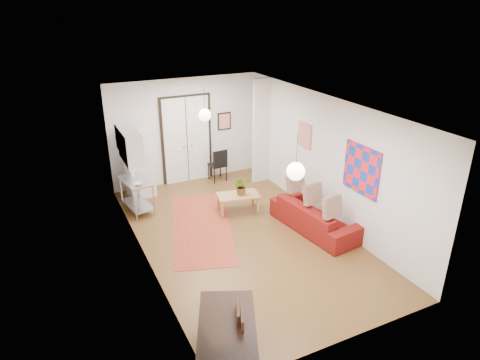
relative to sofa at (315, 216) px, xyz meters
name	(u,v)px	position (x,y,z in m)	size (l,w,h in m)	color
floor	(241,235)	(-1.60, 0.46, -0.32)	(7.00, 7.00, 0.00)	brown
ceiling	(241,106)	(-1.60, 0.46, 2.58)	(4.20, 7.00, 0.02)	silver
wall_back	(186,131)	(-1.60, 3.96, 1.13)	(4.20, 0.02, 2.90)	silver
wall_front	(351,261)	(-1.60, -3.04, 1.13)	(4.20, 0.02, 2.90)	silver
wall_left	(141,193)	(-3.70, 0.46, 1.13)	(0.02, 7.00, 2.90)	silver
wall_right	(325,159)	(0.50, 0.46, 1.13)	(0.02, 7.00, 2.90)	silver
double_doors	(187,140)	(-1.60, 3.92, 0.88)	(1.44, 0.06, 2.50)	white
stub_partition	(261,132)	(0.25, 3.01, 1.13)	(0.50, 0.10, 2.90)	silver
wall_cabinet	(130,146)	(-3.52, 1.96, 1.58)	(0.35, 1.00, 0.70)	white
painting_popart	(362,170)	(0.47, -0.79, 1.33)	(0.05, 1.00, 1.00)	red
painting_abstract	(305,135)	(0.47, 1.26, 1.48)	(0.05, 0.50, 0.60)	beige
poster_back	(224,121)	(-0.45, 3.93, 1.28)	(0.40, 0.03, 0.50)	red
print_left	(118,138)	(-3.67, 2.46, 1.63)	(0.03, 0.44, 0.54)	brown
pendant_back	(205,115)	(-1.60, 2.46, 1.93)	(0.30, 0.30, 0.80)	silver
pendant_front	(296,171)	(-1.60, -1.54, 1.93)	(0.30, 0.30, 0.80)	silver
kilim_rug	(201,226)	(-2.25, 1.22, -0.32)	(1.28, 3.41, 0.01)	#B7492D
sofa	(315,216)	(0.00, 0.00, 0.00)	(2.22, 0.87, 0.65)	maroon
coffee_table	(238,197)	(-1.16, 1.56, 0.06)	(1.08, 0.74, 0.44)	tan
potted_plant	(242,186)	(-1.06, 1.56, 0.33)	(0.39, 0.34, 0.43)	#326F32
kitchen_counter	(137,192)	(-3.35, 2.67, 0.18)	(0.67, 1.12, 0.81)	#A8ABAC
bowl	(138,184)	(-3.35, 2.37, 0.51)	(0.19, 0.19, 0.05)	beige
soap_bottle	(133,173)	(-3.35, 2.92, 0.57)	(0.08, 0.08, 0.17)	teal
fridge	(138,162)	(-3.06, 3.55, 0.59)	(0.65, 0.65, 1.83)	silver
dining_table	(227,327)	(-3.35, -2.69, 0.35)	(1.26, 1.57, 0.76)	black
dining_chair_near	(221,325)	(-3.35, -2.47, 0.22)	(0.58, 0.70, 0.94)	#361C11
dining_chair_far	(224,330)	(-3.35, -2.59, 0.22)	(0.58, 0.70, 0.94)	#361C11
black_side_chair	(216,161)	(-0.85, 3.66, 0.23)	(0.46, 0.46, 0.95)	black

